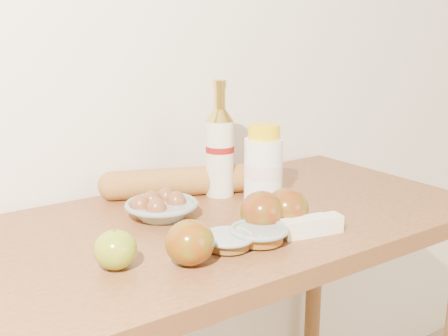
{
  "coord_description": "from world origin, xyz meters",
  "views": [
    {
      "loc": [
        -0.64,
        0.24,
        1.31
      ],
      "look_at": [
        0.0,
        1.15,
        1.02
      ],
      "focal_mm": 45.0,
      "sensor_mm": 36.0,
      "label": 1
    }
  ],
  "objects_px": {
    "cream_bottle": "(263,165)",
    "egg_bowl": "(161,207)",
    "bourbon_bottle": "(220,149)",
    "baguette": "(186,181)",
    "table": "(216,272)"
  },
  "relations": [
    {
      "from": "cream_bottle",
      "to": "egg_bowl",
      "type": "relative_size",
      "value": 0.92
    },
    {
      "from": "bourbon_bottle",
      "to": "cream_bottle",
      "type": "distance_m",
      "value": 0.11
    },
    {
      "from": "egg_bowl",
      "to": "baguette",
      "type": "relative_size",
      "value": 0.47
    },
    {
      "from": "table",
      "to": "cream_bottle",
      "type": "xyz_separation_m",
      "value": [
        0.17,
        0.05,
        0.21
      ]
    },
    {
      "from": "table",
      "to": "bourbon_bottle",
      "type": "relative_size",
      "value": 4.29
    },
    {
      "from": "bourbon_bottle",
      "to": "egg_bowl",
      "type": "height_order",
      "value": "bourbon_bottle"
    },
    {
      "from": "table",
      "to": "egg_bowl",
      "type": "height_order",
      "value": "egg_bowl"
    },
    {
      "from": "table",
      "to": "cream_bottle",
      "type": "distance_m",
      "value": 0.27
    },
    {
      "from": "table",
      "to": "cream_bottle",
      "type": "bearing_deg",
      "value": 16.6
    },
    {
      "from": "table",
      "to": "bourbon_bottle",
      "type": "bearing_deg",
      "value": 52.73
    },
    {
      "from": "baguette",
      "to": "cream_bottle",
      "type": "bearing_deg",
      "value": -23.23
    },
    {
      "from": "bourbon_bottle",
      "to": "cream_bottle",
      "type": "xyz_separation_m",
      "value": [
        0.06,
        -0.09,
        -0.03
      ]
    },
    {
      "from": "cream_bottle",
      "to": "baguette",
      "type": "bearing_deg",
      "value": 134.49
    },
    {
      "from": "bourbon_bottle",
      "to": "cream_bottle",
      "type": "height_order",
      "value": "bourbon_bottle"
    },
    {
      "from": "table",
      "to": "baguette",
      "type": "xyz_separation_m",
      "value": [
        0.04,
        0.18,
        0.16
      ]
    }
  ]
}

